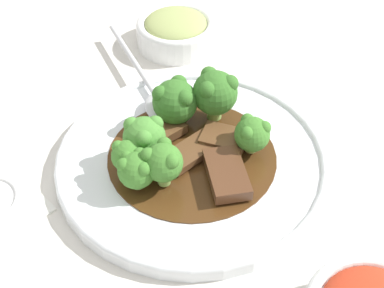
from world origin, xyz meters
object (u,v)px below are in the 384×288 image
at_px(beef_strip_3, 226,174).
at_px(side_bowl_appetizer, 176,30).
at_px(beef_strip_2, 160,135).
at_px(broccoli_floret_2, 128,156).
at_px(serving_spoon, 160,100).
at_px(broccoli_floret_1, 252,134).
at_px(beef_strip_1, 192,151).
at_px(broccoli_floret_4, 215,92).
at_px(broccoli_floret_5, 144,137).
at_px(main_plate, 192,159).
at_px(broccoli_floret_0, 163,162).
at_px(broccoli_floret_6, 136,169).
at_px(beef_strip_0, 224,139).
at_px(broccoli_floret_3, 175,101).

relative_size(beef_strip_3, side_bowl_appetizer, 0.70).
bearing_deg(beef_strip_2, broccoli_floret_2, -74.15).
distance_m(broccoli_floret_2, serving_spoon, 0.12).
relative_size(beef_strip_2, broccoli_floret_1, 1.46).
bearing_deg(beef_strip_1, broccoli_floret_2, -111.94).
xyz_separation_m(broccoli_floret_4, serving_spoon, (-0.06, -0.03, -0.03)).
bearing_deg(beef_strip_1, broccoli_floret_5, -129.41).
bearing_deg(main_plate, side_bowl_appetizer, 140.61).
relative_size(beef_strip_1, broccoli_floret_0, 1.37).
bearing_deg(broccoli_floret_0, broccoli_floret_6, -125.58).
distance_m(beef_strip_0, broccoli_floret_6, 0.12).
xyz_separation_m(broccoli_floret_0, broccoli_floret_4, (-0.04, 0.12, 0.01)).
distance_m(broccoli_floret_6, serving_spoon, 0.14).
relative_size(main_plate, beef_strip_3, 3.84).
xyz_separation_m(broccoli_floret_1, broccoli_floret_3, (-0.10, -0.03, 0.01)).
bearing_deg(beef_strip_1, beef_strip_2, -169.02).
xyz_separation_m(beef_strip_3, broccoli_floret_6, (-0.06, -0.07, 0.02)).
bearing_deg(broccoli_floret_1, broccoli_floret_5, -129.14).
xyz_separation_m(main_plate, broccoli_floret_4, (-0.03, 0.06, 0.05)).
bearing_deg(broccoli_floret_2, broccoli_floret_5, 100.75).
relative_size(broccoli_floret_2, broccoli_floret_5, 0.81).
bearing_deg(broccoli_floret_4, main_plate, -67.70).
xyz_separation_m(beef_strip_3, broccoli_floret_4, (-0.08, 0.07, 0.03)).
distance_m(broccoli_floret_2, broccoli_floret_5, 0.03).
height_order(beef_strip_1, broccoli_floret_3, broccoli_floret_3).
relative_size(beef_strip_2, broccoli_floret_4, 1.00).
xyz_separation_m(beef_strip_1, broccoli_floret_4, (-0.03, 0.06, 0.03)).
xyz_separation_m(broccoli_floret_1, serving_spoon, (-0.13, -0.02, -0.02)).
bearing_deg(broccoli_floret_5, broccoli_floret_2, -79.25).
xyz_separation_m(main_plate, serving_spoon, (-0.09, 0.03, 0.02)).
distance_m(broccoli_floret_3, side_bowl_appetizer, 0.20).
bearing_deg(main_plate, broccoli_floret_2, -111.53).
bearing_deg(main_plate, beef_strip_3, -1.68).
xyz_separation_m(broccoli_floret_5, broccoli_floret_6, (0.03, -0.03, -0.01)).
relative_size(broccoli_floret_1, broccoli_floret_4, 0.69).
relative_size(beef_strip_2, side_bowl_appetizer, 0.55).
relative_size(main_plate, beef_strip_2, 4.84).
bearing_deg(broccoli_floret_6, beef_strip_1, 84.79).
distance_m(beef_strip_3, broccoli_floret_5, 0.10).
bearing_deg(beef_strip_2, main_plate, 11.11).
distance_m(beef_strip_3, side_bowl_appetizer, 0.29).
xyz_separation_m(beef_strip_0, broccoli_floret_6, (-0.02, -0.11, 0.02)).
bearing_deg(broccoli_floret_0, broccoli_floret_3, 129.65).
relative_size(beef_strip_0, broccoli_floret_5, 1.17).
relative_size(broccoli_floret_1, broccoli_floret_5, 0.83).
bearing_deg(broccoli_floret_6, broccoli_floret_3, 115.53).
distance_m(broccoli_floret_5, broccoli_floret_6, 0.04).
bearing_deg(broccoli_floret_2, side_bowl_appetizer, 126.24).
xyz_separation_m(broccoli_floret_0, serving_spoon, (-0.10, 0.09, -0.02)).
bearing_deg(broccoli_floret_2, beef_strip_0, 69.42).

